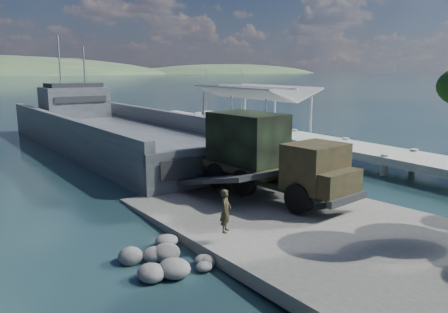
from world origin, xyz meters
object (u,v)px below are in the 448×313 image
Objects in this scene: sailboat_far at (206,117)px; landing_craft at (116,138)px; soldier at (226,221)px; sailboat_near at (242,124)px; pier at (262,125)px; military_truck at (268,155)px.

landing_craft is at bearing -125.10° from sailboat_far.
landing_craft is 24.19m from soldier.
pier is at bearing -115.71° from sailboat_near.
pier is 19.24m from military_truck.
pier is at bearing -21.77° from landing_craft.
sailboat_far is (22.66, 38.41, -0.94)m from soldier.
military_truck is 6.87m from soldier.
soldier is at bearing -102.98° from landing_craft.
military_truck is 1.30× the size of sailboat_near.
sailboat_far is at bearing 85.68° from sailboat_near.
pier reaches higher than soldier.
soldier is at bearing -149.24° from military_truck.
military_truck is at bearing -4.08° from soldier.
landing_craft reaches higher than sailboat_far.
landing_craft reaches higher than pier.
military_truck is (0.92, -19.66, 1.61)m from landing_craft.
sailboat_near is at bearing 63.84° from pier.
military_truck is (-11.74, -15.21, 0.91)m from pier.
pier is at bearing 6.87° from soldier.
pier is 27.11× the size of soldier.
military_truck is 29.97m from sailboat_near.
sailboat_far reaches higher than pier.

